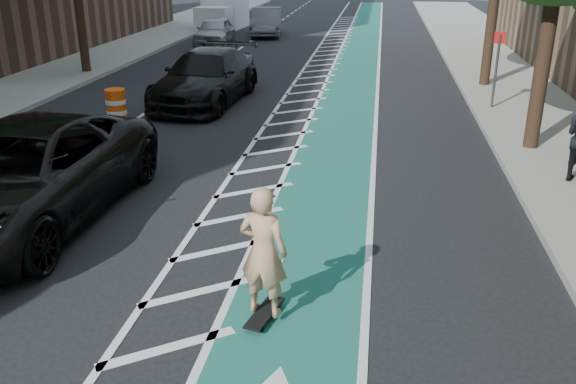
% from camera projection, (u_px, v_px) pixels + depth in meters
% --- Properties ---
extents(ground, '(120.00, 120.00, 0.00)m').
position_uv_depth(ground, '(103.00, 285.00, 9.33)').
color(ground, black).
rests_on(ground, ground).
extents(bike_lane, '(2.00, 90.00, 0.01)m').
position_uv_depth(bike_lane, '(342.00, 122.00, 18.11)').
color(bike_lane, '#1A5C4E').
rests_on(bike_lane, ground).
extents(buffer_strip, '(1.40, 90.00, 0.01)m').
position_uv_depth(buffer_strip, '(292.00, 121.00, 18.31)').
color(buffer_strip, silver).
rests_on(buffer_strip, ground).
extents(sidewalk_right, '(5.00, 90.00, 0.15)m').
position_uv_depth(sidewalk_right, '(572.00, 129.00, 17.20)').
color(sidewalk_right, gray).
rests_on(sidewalk_right, ground).
extents(curb_right, '(0.12, 90.00, 0.16)m').
position_uv_depth(curb_right, '(483.00, 125.00, 17.53)').
color(curb_right, gray).
rests_on(curb_right, ground).
extents(curb_left, '(0.12, 90.00, 0.16)m').
position_uv_depth(curb_left, '(27.00, 108.00, 19.45)').
color(curb_left, gray).
rests_on(curb_left, ground).
extents(sign_post, '(0.35, 0.08, 2.47)m').
position_uv_depth(sign_post, '(496.00, 69.00, 18.82)').
color(sign_post, '#4C4C4C').
rests_on(sign_post, ground).
extents(skateboard, '(0.44, 0.91, 0.12)m').
position_uv_depth(skateboard, '(264.00, 313.00, 8.44)').
color(skateboard, black).
rests_on(skateboard, ground).
extents(skateboarder, '(0.76, 0.59, 1.86)m').
position_uv_depth(skateboarder, '(263.00, 252.00, 8.08)').
color(skateboarder, tan).
rests_on(skateboarder, skateboard).
extents(suv_near, '(3.21, 6.67, 1.83)m').
position_uv_depth(suv_near, '(22.00, 175.00, 11.21)').
color(suv_near, black).
rests_on(suv_near, ground).
extents(suv_far, '(2.82, 6.02, 1.70)m').
position_uv_depth(suv_far, '(206.00, 77.00, 20.22)').
color(suv_far, black).
rests_on(suv_far, ground).
extents(car_silver, '(1.90, 4.33, 1.45)m').
position_uv_depth(car_silver, '(215.00, 31.00, 32.71)').
color(car_silver, '#A5A5AB').
rests_on(car_silver, ground).
extents(car_grey, '(2.33, 5.03, 1.60)m').
position_uv_depth(car_grey, '(266.00, 22.00, 36.33)').
color(car_grey, slate).
rests_on(car_grey, ground).
extents(box_truck, '(2.53, 5.04, 2.04)m').
position_uv_depth(box_truck, '(223.00, 14.00, 39.31)').
color(box_truck, white).
rests_on(box_truck, ground).
extents(barrel_a, '(0.74, 0.74, 1.01)m').
position_uv_depth(barrel_a, '(116.00, 107.00, 17.91)').
color(barrel_a, '#F04D0C').
rests_on(barrel_a, ground).
extents(barrel_b, '(0.71, 0.71, 0.97)m').
position_uv_depth(barrel_b, '(186.00, 97.00, 19.20)').
color(barrel_b, '#E3530B').
rests_on(barrel_b, ground).
extents(barrel_c, '(0.59, 0.59, 0.80)m').
position_uv_depth(barrel_c, '(185.00, 75.00, 22.95)').
color(barrel_c, orange).
rests_on(barrel_c, ground).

